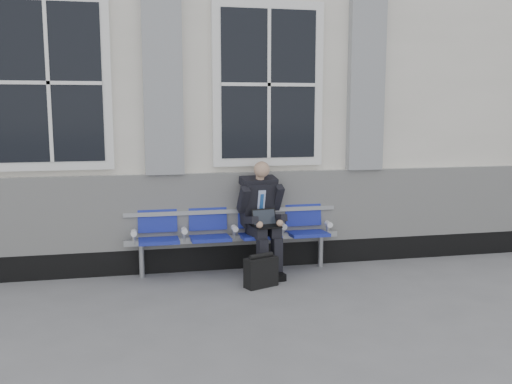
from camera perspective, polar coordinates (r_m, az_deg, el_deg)
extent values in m
plane|color=slate|center=(5.81, 1.07, -11.49)|extent=(70.00, 70.00, 0.00)
cube|color=white|center=(8.90, -4.09, 9.23)|extent=(14.00, 4.00, 4.20)
cube|color=black|center=(7.14, -1.63, -6.39)|extent=(14.00, 0.10, 0.30)
cube|color=silver|center=(7.00, -1.64, -1.66)|extent=(14.00, 0.08, 0.90)
cube|color=gray|center=(6.78, -9.33, 11.90)|extent=(0.45, 0.14, 2.40)
cube|color=gray|center=(7.34, 10.97, 11.59)|extent=(0.45, 0.14, 2.40)
cube|color=white|center=(6.84, -20.00, 10.22)|extent=(1.35, 0.10, 1.95)
cube|color=black|center=(6.79, -20.06, 10.23)|extent=(1.15, 0.02, 1.75)
cube|color=white|center=(6.97, 1.19, 10.68)|extent=(1.35, 0.10, 1.95)
cube|color=black|center=(6.92, 1.29, 10.70)|extent=(1.15, 0.02, 1.75)
cube|color=#9EA0A3|center=(6.89, -2.21, -4.63)|extent=(2.60, 0.07, 0.07)
cube|color=#9EA0A3|center=(6.95, -2.40, -1.91)|extent=(2.60, 0.05, 0.05)
cylinder|color=#9EA0A3|center=(6.85, -11.36, -6.81)|extent=(0.06, 0.06, 0.39)
cylinder|color=#9EA0A3|center=(7.21, 6.49, -5.92)|extent=(0.06, 0.06, 0.39)
cube|color=navy|center=(6.72, -9.70, -4.83)|extent=(0.46, 0.42, 0.07)
cube|color=navy|center=(6.87, -9.83, -2.32)|extent=(0.46, 0.10, 0.40)
cube|color=navy|center=(6.77, -4.61, -4.64)|extent=(0.46, 0.42, 0.07)
cube|color=navy|center=(6.92, -4.86, -2.15)|extent=(0.46, 0.10, 0.40)
cube|color=navy|center=(6.87, 0.38, -4.42)|extent=(0.46, 0.42, 0.07)
cube|color=navy|center=(7.02, 0.01, -1.97)|extent=(0.46, 0.10, 0.40)
cube|color=navy|center=(7.02, 5.18, -4.17)|extent=(0.46, 0.42, 0.07)
cube|color=navy|center=(7.16, 4.71, -1.78)|extent=(0.46, 0.10, 0.40)
cylinder|color=white|center=(6.72, -12.13, -4.02)|extent=(0.07, 0.12, 0.07)
cylinder|color=white|center=(6.74, -7.18, -3.86)|extent=(0.07, 0.12, 0.07)
cylinder|color=white|center=(6.82, -2.14, -3.66)|extent=(0.07, 0.12, 0.07)
cylinder|color=white|center=(6.94, 2.75, -3.44)|extent=(0.07, 0.12, 0.07)
cylinder|color=white|center=(7.11, 7.27, -3.21)|extent=(0.07, 0.12, 0.07)
cube|color=black|center=(6.64, 0.82, -8.52)|extent=(0.14, 0.25, 0.08)
cube|color=black|center=(6.71, 2.27, -8.35)|extent=(0.14, 0.25, 0.08)
cube|color=black|center=(6.63, 0.65, -6.71)|extent=(0.13, 0.13, 0.47)
cube|color=black|center=(6.70, 2.09, -6.56)|extent=(0.13, 0.13, 0.47)
cube|color=black|center=(6.75, 0.02, -3.93)|extent=(0.19, 0.42, 0.13)
cube|color=black|center=(6.81, 1.44, -3.81)|extent=(0.19, 0.42, 0.13)
cube|color=black|center=(6.89, 0.18, -1.14)|extent=(0.42, 0.36, 0.57)
cube|color=#BCCCF8|center=(6.78, 0.51, -1.13)|extent=(0.10, 0.10, 0.32)
cube|color=#22539F|center=(6.78, 0.54, -1.30)|extent=(0.05, 0.08, 0.27)
cube|color=black|center=(6.82, 0.26, 1.07)|extent=(0.46, 0.28, 0.13)
cylinder|color=tan|center=(6.77, 0.40, 1.56)|extent=(0.10, 0.10, 0.09)
sphere|color=tan|center=(6.71, 0.58, 2.27)|extent=(0.19, 0.19, 0.19)
cube|color=black|center=(6.72, -1.26, -0.76)|extent=(0.13, 0.27, 0.34)
cube|color=black|center=(6.87, 2.14, -0.55)|extent=(0.13, 0.27, 0.34)
cube|color=black|center=(6.62, -0.48, -2.81)|extent=(0.12, 0.29, 0.13)
cube|color=black|center=(6.75, 2.40, -2.59)|extent=(0.12, 0.29, 0.13)
sphere|color=tan|center=(6.53, 0.36, -3.30)|extent=(0.08, 0.08, 0.08)
sphere|color=tan|center=(6.62, 2.40, -3.13)|extent=(0.08, 0.08, 0.08)
cube|color=black|center=(6.65, 1.14, -3.48)|extent=(0.33, 0.25, 0.02)
cube|color=black|center=(6.72, 0.81, -2.51)|extent=(0.31, 0.13, 0.19)
cube|color=black|center=(6.72, 0.83, -2.52)|extent=(0.28, 0.10, 0.16)
cube|color=black|center=(6.40, 0.51, -8.02)|extent=(0.40, 0.28, 0.33)
cylinder|color=black|center=(6.35, 0.51, -6.41)|extent=(0.29, 0.16, 0.06)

